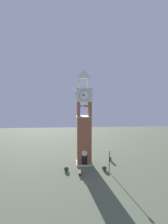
% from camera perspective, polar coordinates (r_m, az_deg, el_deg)
% --- Properties ---
extents(ground, '(80.00, 80.00, 0.00)m').
position_cam_1_polar(ground, '(37.06, 0.00, -16.08)').
color(ground, '#5B664C').
extents(clock_tower, '(3.33, 3.33, 18.52)m').
position_cam_1_polar(clock_tower, '(34.96, 0.00, -4.31)').
color(clock_tower, '#93543D').
rests_on(clock_tower, ground).
extents(park_bench, '(0.45, 1.60, 0.95)m').
position_cam_1_polar(park_bench, '(32.61, -1.24, -18.28)').
color(park_bench, brown).
rests_on(park_bench, ground).
extents(lamp_post, '(0.36, 0.36, 3.97)m').
position_cam_1_polar(lamp_post, '(32.76, 8.03, -13.97)').
color(lamp_post, black).
rests_on(lamp_post, ground).
extents(trash_bin, '(0.52, 0.52, 0.80)m').
position_cam_1_polar(trash_bin, '(38.91, 8.30, -14.43)').
color(trash_bin, '#4C4C51').
rests_on(trash_bin, ground).
extents(shrub_near_entry, '(0.86, 0.86, 0.73)m').
position_cam_1_polar(shrub_near_entry, '(34.38, 6.44, -17.24)').
color(shrub_near_entry, '#234C28').
rests_on(shrub_near_entry, ground).
extents(shrub_left_of_tower, '(0.84, 0.84, 0.68)m').
position_cam_1_polar(shrub_left_of_tower, '(34.07, -5.62, -17.49)').
color(shrub_left_of_tower, '#234C28').
rests_on(shrub_left_of_tower, ground).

